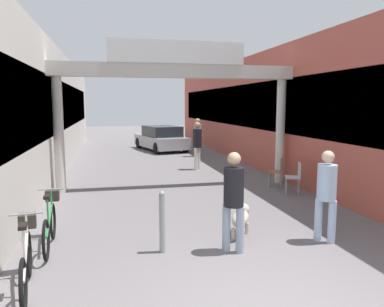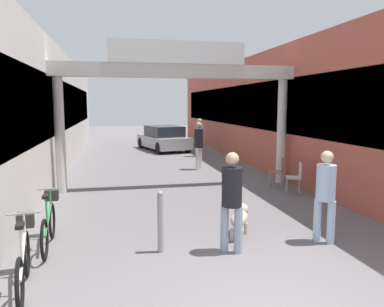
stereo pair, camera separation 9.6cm
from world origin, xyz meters
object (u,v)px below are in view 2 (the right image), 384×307
pedestrian_companion (326,191)px  pedestrian_carrying_crate (199,142)px  pedestrian_elderly_walking (200,135)px  cafe_chair_wood_farther (279,170)px  bollard_post_metal (160,221)px  bicycle_green_second (49,222)px  bicycle_silver_nearest (24,257)px  cafe_chair_aluminium_nearer (296,175)px  pedestrian_with_dog (232,196)px  dog_on_leash (240,218)px  parked_car_silver (164,138)px

pedestrian_companion → pedestrian_carrying_crate: (-0.53, 7.93, 0.10)m
pedestrian_elderly_walking → cafe_chair_wood_farther: bearing=-83.2°
bollard_post_metal → cafe_chair_wood_farther: bearing=46.0°
cafe_chair_wood_farther → pedestrian_companion: bearing=-104.6°
bicycle_green_second → cafe_chair_wood_farther: bearing=30.8°
pedestrian_companion → bicycle_silver_nearest: size_ratio=1.00×
pedestrian_elderly_walking → bicycle_green_second: size_ratio=1.08×
bollard_post_metal → cafe_chair_aluminium_nearer: 5.38m
pedestrian_companion → pedestrian_with_dog: bearing=-177.1°
pedestrian_with_dog → cafe_chair_wood_farther: size_ratio=1.92×
cafe_chair_aluminium_nearer → cafe_chair_wood_farther: same height
cafe_chair_aluminium_nearer → cafe_chair_wood_farther: 0.92m
pedestrian_companion → pedestrian_carrying_crate: pedestrian_carrying_crate is taller
pedestrian_carrying_crate → pedestrian_elderly_walking: (0.84, 3.52, 0.00)m
pedestrian_companion → dog_on_leash: bearing=156.1°
pedestrian_with_dog → pedestrian_carrying_crate: (1.26, 8.02, 0.08)m
cafe_chair_wood_farther → dog_on_leash: bearing=-123.8°
pedestrian_elderly_walking → bollard_post_metal: 11.78m
cafe_chair_wood_farther → pedestrian_with_dog: bearing=-123.1°
dog_on_leash → bicycle_green_second: bearing=176.4°
cafe_chair_aluminium_nearer → pedestrian_carrying_crate: bearing=111.8°
bicycle_silver_nearest → cafe_chair_aluminium_nearer: size_ratio=1.89×
pedestrian_elderly_walking → bicycle_silver_nearest: 13.27m
pedestrian_with_dog → cafe_chair_aluminium_nearer: bearing=49.7°
bicycle_silver_nearest → cafe_chair_aluminium_nearer: bicycle_silver_nearest is taller
pedestrian_companion → dog_on_leash: size_ratio=2.10×
parked_car_silver → bollard_post_metal: bearing=-97.7°
bollard_post_metal → parked_car_silver: (1.92, 14.19, 0.10)m
dog_on_leash → bicycle_silver_nearest: bicycle_silver_nearest is taller
parked_car_silver → pedestrian_companion: bearing=-85.8°
dog_on_leash → bicycle_silver_nearest: 3.79m
dog_on_leash → pedestrian_carrying_crate: bearing=83.3°
pedestrian_companion → cafe_chair_aluminium_nearer: size_ratio=1.89×
pedestrian_carrying_crate → bollard_post_metal: size_ratio=1.72×
pedestrian_with_dog → dog_on_leash: bearing=60.7°
pedestrian_companion → bollard_post_metal: size_ratio=1.58×
pedestrian_with_dog → bicycle_green_second: bearing=163.2°
bicycle_silver_nearest → bollard_post_metal: 2.15m
pedestrian_elderly_walking → bicycle_silver_nearest: (-5.24, -12.18, -0.62)m
pedestrian_elderly_walking → bicycle_silver_nearest: size_ratio=1.09×
dog_on_leash → cafe_chair_aluminium_nearer: (2.64, 2.88, 0.18)m
pedestrian_with_dog → bollard_post_metal: 1.28m
cafe_chair_wood_farther → bollard_post_metal: bearing=-134.0°
pedestrian_companion → bollard_post_metal: pedestrian_companion is taller
pedestrian_with_dog → pedestrian_elderly_walking: size_ratio=0.93×
bicycle_silver_nearest → pedestrian_with_dog: bearing=11.5°
cafe_chair_aluminium_nearer → parked_car_silver: (-2.29, 10.83, 0.10)m
pedestrian_with_dog → pedestrian_elderly_walking: bearing=79.7°
pedestrian_with_dog → pedestrian_elderly_walking: 11.73m
pedestrian_with_dog → dog_on_leash: pedestrian_with_dog is taller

